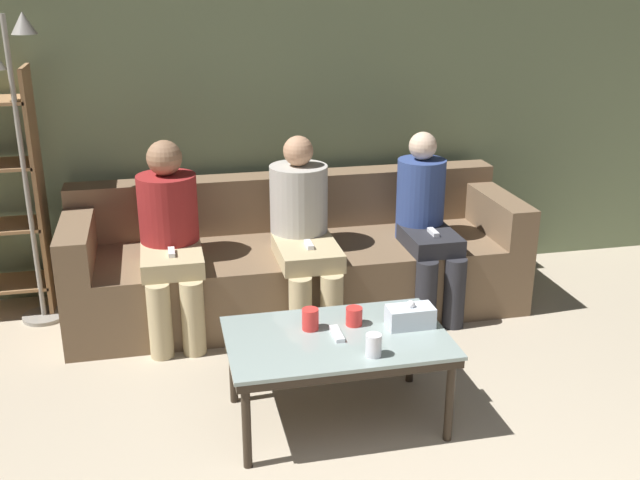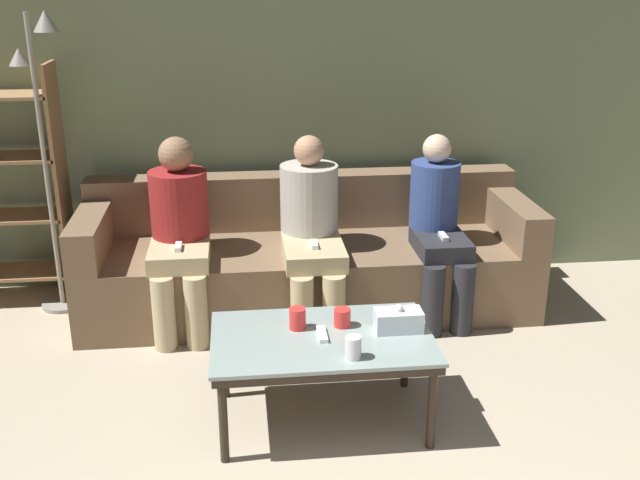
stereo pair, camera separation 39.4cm
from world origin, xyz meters
name	(u,v)px [view 1 (the left image)]	position (x,y,z in m)	size (l,w,h in m)	color
wall_back	(280,89)	(0.00, 3.73, 1.30)	(12.00, 0.06, 2.60)	#707F5B
couch	(296,261)	(0.00, 3.21, 0.30)	(2.78, 0.88, 0.79)	brown
coffee_table	(337,344)	(-0.06, 1.88, 0.41)	(1.02, 0.63, 0.45)	#8C9E99
cup_near_left	(310,319)	(-0.17, 1.97, 0.50)	(0.08, 0.08, 0.10)	red
cup_near_right	(354,316)	(0.04, 1.97, 0.49)	(0.08, 0.08, 0.09)	red
cup_far_center	(374,345)	(0.05, 1.66, 0.50)	(0.07, 0.07, 0.10)	silver
tissue_box	(410,316)	(0.30, 1.90, 0.50)	(0.22, 0.12, 0.13)	silver
game_remote	(337,334)	(-0.06, 1.88, 0.46)	(0.04, 0.15, 0.02)	white
standing_lamp	(23,140)	(-1.55, 3.36, 1.12)	(0.31, 0.26, 1.82)	gray
seated_person_left_end	(170,233)	(-0.77, 3.01, 0.61)	(0.34, 0.65, 1.13)	tan
seated_person_mid_left	(303,226)	(0.00, 2.99, 0.60)	(0.35, 0.73, 1.12)	tan
seated_person_mid_right	(426,220)	(0.77, 3.00, 0.59)	(0.31, 0.62, 1.11)	#28282D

